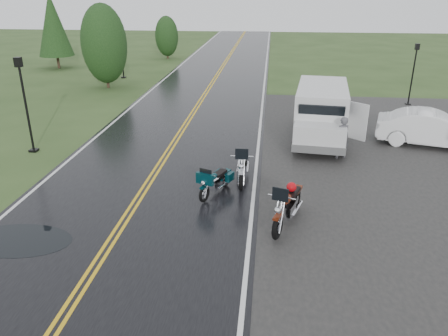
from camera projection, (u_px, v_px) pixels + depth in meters
The scene contains 15 objects.
ground at pixel (126, 220), 13.27m from camera, with size 120.00×120.00×0.00m, color #2D471E.
road at pixel (186, 124), 22.43m from camera, with size 8.00×100.00×0.04m, color black.
parking_pad at pixel (444, 170), 16.78m from camera, with size 14.00×24.00×0.03m, color black.
motorcycle_red at pixel (278, 217), 11.91m from camera, with size 0.91×2.50×1.48m, color #521909, non-canonical shape.
motorcycle_teal at pixel (204, 188), 14.05m from camera, with size 0.70×1.92×1.13m, color #042A31, non-canonical shape.
motorcycle_silver at pixel (241, 172), 14.82m from camera, with size 0.89×2.45×1.45m, color #AEB2B6, non-canonical shape.
van_white at pixel (297, 124), 18.30m from camera, with size 2.32×6.18×2.43m, color silver, non-canonical shape.
person_at_van at pixel (342, 138), 17.66m from camera, with size 0.64×0.42×1.74m, color #4F4F54.
sedan_white at pixel (432, 129), 19.14m from camera, with size 1.61×4.63×1.53m, color white.
lamp_post_near_left at pixel (26, 106), 17.99m from camera, with size 0.34×0.34×4.02m, color black, non-canonical shape.
lamp_post_far_left at pixel (122, 52), 33.02m from camera, with size 0.33×0.33×3.88m, color black, non-canonical shape.
lamp_post_far_right at pixel (413, 75), 25.42m from camera, with size 0.31×0.31×3.60m, color black, non-canonical shape.
tree_left_mid at pixel (105, 53), 29.63m from camera, with size 3.06×3.06×4.78m, color #1E3D19, non-canonical shape.
tree_left_far at pixel (167, 41), 42.15m from camera, with size 2.22×2.22×3.41m, color #1E3D19, non-canonical shape.
pine_left_far at pixel (54, 32), 36.66m from camera, with size 2.89×2.89×6.01m, color #1E3D19, non-canonical shape.
Camera 1 is at (4.20, -11.25, 6.57)m, focal length 35.00 mm.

